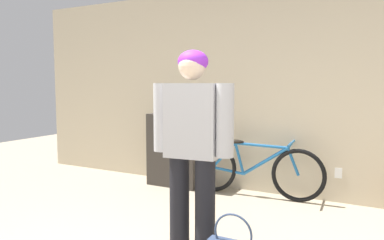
{
  "coord_description": "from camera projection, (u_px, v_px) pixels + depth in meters",
  "views": [
    {
      "loc": [
        1.04,
        -1.6,
        1.38
      ],
      "look_at": [
        -0.34,
        1.01,
        1.09
      ],
      "focal_mm": 35.0,
      "sensor_mm": 36.0,
      "label": 1
    }
  ],
  "objects": [
    {
      "name": "wall_back",
      "position": [
        293.0,
        90.0,
        4.51
      ],
      "size": [
        8.0,
        0.07,
        2.6
      ],
      "color": "beige",
      "rests_on": "ground_plane"
    },
    {
      "name": "bicycle",
      "position": [
        253.0,
        169.0,
        4.56
      ],
      "size": [
        1.7,
        0.46,
        0.7
      ],
      "rotation": [
        0.0,
        0.0,
        0.07
      ],
      "color": "black",
      "rests_on": "ground_plane"
    },
    {
      "name": "banana",
      "position": [
        182.0,
        113.0,
        4.99
      ],
      "size": [
        0.31,
        0.08,
        0.03
      ],
      "color": "#EAD64C",
      "rests_on": "side_shelf"
    },
    {
      "name": "side_shelf",
      "position": [
        176.0,
        149.0,
        5.08
      ],
      "size": [
        0.72,
        0.37,
        0.97
      ],
      "color": "#38332D",
      "rests_on": "ground_plane"
    },
    {
      "name": "person",
      "position": [
        192.0,
        139.0,
        2.98
      ],
      "size": [
        0.7,
        0.24,
        1.64
      ],
      "rotation": [
        0.0,
        0.0,
        0.09
      ],
      "color": "black",
      "rests_on": "ground_plane"
    }
  ]
}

